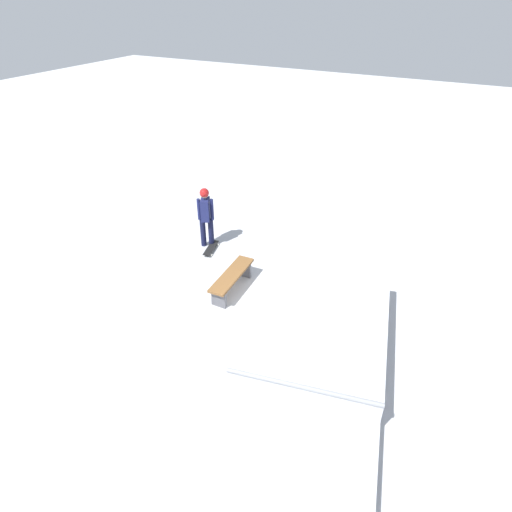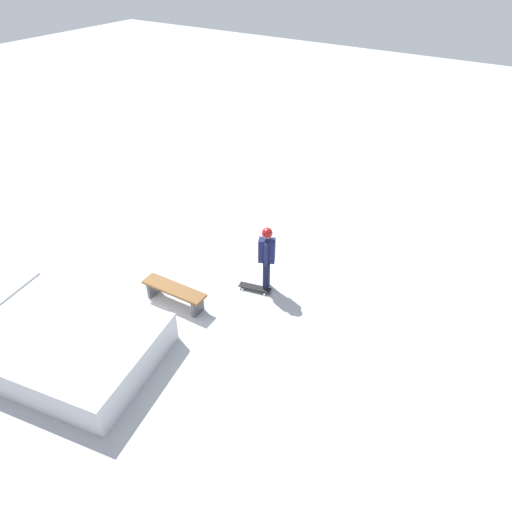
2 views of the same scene
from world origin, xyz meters
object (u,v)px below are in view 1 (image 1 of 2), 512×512
Objects in this scene: skater at (206,213)px; park_bench at (232,278)px; skate_ramp at (314,347)px; skateboard at (211,248)px.

skater reaches higher than park_bench.
skate_ramp is at bearing -147.83° from skater.
skater is at bearing -133.78° from skate_ramp.
skateboard is at bearing -132.11° from park_bench.
skate_ramp reaches higher than park_bench.
skateboard is (-2.49, -3.95, -0.24)m from skate_ramp.
skater reaches higher than skateboard.
park_bench reaches higher than skateboard.
skate_ramp reaches higher than skateboard.
skateboard is 1.95m from park_bench.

